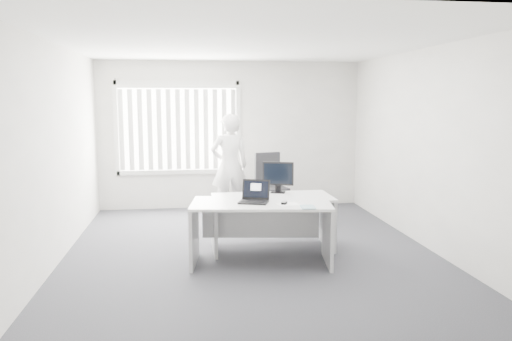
{
  "coord_description": "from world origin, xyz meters",
  "views": [
    {
      "loc": [
        -0.83,
        -6.57,
        2.09
      ],
      "look_at": [
        0.09,
        0.15,
        1.12
      ],
      "focal_mm": 35.0,
      "sensor_mm": 36.0,
      "label": 1
    }
  ],
  "objects": [
    {
      "name": "ground",
      "position": [
        0.0,
        0.0,
        0.0
      ],
      "size": [
        6.0,
        6.0,
        0.0
      ],
      "primitive_type": "plane",
      "color": "#4B4B52",
      "rests_on": "ground"
    },
    {
      "name": "wall_back",
      "position": [
        0.0,
        3.0,
        1.4
      ],
      "size": [
        5.0,
        0.02,
        2.8
      ],
      "primitive_type": "cube",
      "color": "beige",
      "rests_on": "ground"
    },
    {
      "name": "wall_front",
      "position": [
        0.0,
        -3.0,
        1.4
      ],
      "size": [
        5.0,
        0.02,
        2.8
      ],
      "primitive_type": "cube",
      "color": "beige",
      "rests_on": "ground"
    },
    {
      "name": "wall_left",
      "position": [
        -2.5,
        0.0,
        1.4
      ],
      "size": [
        0.02,
        6.0,
        2.8
      ],
      "primitive_type": "cube",
      "color": "beige",
      "rests_on": "ground"
    },
    {
      "name": "wall_right",
      "position": [
        2.5,
        0.0,
        1.4
      ],
      "size": [
        0.02,
        6.0,
        2.8
      ],
      "primitive_type": "cube",
      "color": "beige",
      "rests_on": "ground"
    },
    {
      "name": "ceiling",
      "position": [
        0.0,
        0.0,
        2.8
      ],
      "size": [
        5.0,
        6.0,
        0.02
      ],
      "primitive_type": "cube",
      "color": "white",
      "rests_on": "wall_back"
    },
    {
      "name": "window",
      "position": [
        -1.0,
        2.96,
        1.55
      ],
      "size": [
        2.32,
        0.06,
        1.76
      ],
      "primitive_type": "cube",
      "color": "silver",
      "rests_on": "wall_back"
    },
    {
      "name": "blinds",
      "position": [
        -1.0,
        2.9,
        1.52
      ],
      "size": [
        2.2,
        0.1,
        1.5
      ],
      "primitive_type": null,
      "color": "silver",
      "rests_on": "wall_back"
    },
    {
      "name": "desk_near",
      "position": [
        0.07,
        -0.47,
        0.57
      ],
      "size": [
        1.84,
        1.05,
        0.8
      ],
      "rotation": [
        0.0,
        0.0,
        -0.13
      ],
      "color": "silver",
      "rests_on": "ground"
    },
    {
      "name": "desk_far",
      "position": [
        0.32,
        0.12,
        0.54
      ],
      "size": [
        1.66,
        0.79,
        0.75
      ],
      "rotation": [
        0.0,
        0.0,
        0.01
      ],
      "color": "silver",
      "rests_on": "ground"
    },
    {
      "name": "office_chair",
      "position": [
        0.64,
        2.13,
        0.35
      ],
      "size": [
        0.77,
        0.77,
        1.13
      ],
      "rotation": [
        0.0,
        0.0,
        0.23
      ],
      "color": "black",
      "rests_on": "ground"
    },
    {
      "name": "person",
      "position": [
        -0.1,
        2.13,
        0.92
      ],
      "size": [
        0.73,
        0.54,
        1.84
      ],
      "primitive_type": "imported",
      "rotation": [
        0.0,
        0.0,
        3.29
      ],
      "color": "white",
      "rests_on": "ground"
    },
    {
      "name": "laptop",
      "position": [
        -0.03,
        -0.49,
        0.94
      ],
      "size": [
        0.44,
        0.42,
        0.28
      ],
      "primitive_type": null,
      "rotation": [
        0.0,
        0.0,
        -0.34
      ],
      "color": "black",
      "rests_on": "desk_near"
    },
    {
      "name": "paper_sheet",
      "position": [
        0.39,
        -0.62,
        0.8
      ],
      "size": [
        0.31,
        0.25,
        0.0
      ],
      "primitive_type": "cube",
      "rotation": [
        0.0,
        0.0,
        0.27
      ],
      "color": "white",
      "rests_on": "desk_near"
    },
    {
      "name": "mouse",
      "position": [
        0.34,
        -0.61,
        0.82
      ],
      "size": [
        0.09,
        0.11,
        0.04
      ],
      "primitive_type": null,
      "rotation": [
        0.0,
        0.0,
        -0.47
      ],
      "color": "silver",
      "rests_on": "paper_sheet"
    },
    {
      "name": "booklet",
      "position": [
        0.59,
        -0.84,
        0.8
      ],
      "size": [
        0.18,
        0.24,
        0.01
      ],
      "primitive_type": "cube",
      "rotation": [
        0.0,
        0.0,
        -0.07
      ],
      "color": "white",
      "rests_on": "desk_near"
    },
    {
      "name": "keyboard",
      "position": [
        0.46,
        -0.09,
        0.76
      ],
      "size": [
        0.47,
        0.23,
        0.02
      ],
      "primitive_type": "cube",
      "rotation": [
        0.0,
        0.0,
        -0.17
      ],
      "color": "black",
      "rests_on": "desk_far"
    },
    {
      "name": "monitor",
      "position": [
        0.44,
        0.38,
        0.98
      ],
      "size": [
        0.47,
        0.27,
        0.45
      ],
      "primitive_type": null,
      "rotation": [
        0.0,
        0.0,
        -0.33
      ],
      "color": "black",
      "rests_on": "desk_far"
    }
  ]
}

